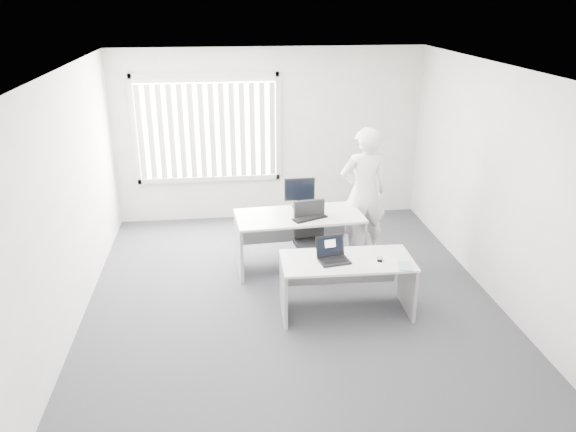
{
  "coord_description": "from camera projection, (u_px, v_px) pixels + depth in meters",
  "views": [
    {
      "loc": [
        -0.78,
        -5.96,
        3.54
      ],
      "look_at": [
        -0.04,
        0.15,
        1.11
      ],
      "focal_mm": 35.0,
      "sensor_mm": 36.0,
      "label": 1
    }
  ],
  "objects": [
    {
      "name": "ground",
      "position": [
        293.0,
        304.0,
        6.89
      ],
      "size": [
        6.0,
        6.0,
        0.0
      ],
      "primitive_type": "plane",
      "color": "#404046",
      "rests_on": "ground"
    },
    {
      "name": "wall_back",
      "position": [
        269.0,
        136.0,
        9.15
      ],
      "size": [
        5.0,
        0.02,
        2.8
      ],
      "primitive_type": "cube",
      "color": "silver",
      "rests_on": "ground"
    },
    {
      "name": "wall_front",
      "position": [
        353.0,
        352.0,
        3.61
      ],
      "size": [
        5.0,
        0.02,
        2.8
      ],
      "primitive_type": "cube",
      "color": "silver",
      "rests_on": "ground"
    },
    {
      "name": "wall_left",
      "position": [
        65.0,
        206.0,
        6.1
      ],
      "size": [
        0.02,
        6.0,
        2.8
      ],
      "primitive_type": "cube",
      "color": "silver",
      "rests_on": "ground"
    },
    {
      "name": "wall_right",
      "position": [
        502.0,
        188.0,
        6.66
      ],
      "size": [
        0.02,
        6.0,
        2.8
      ],
      "primitive_type": "cube",
      "color": "silver",
      "rests_on": "ground"
    },
    {
      "name": "ceiling",
      "position": [
        294.0,
        71.0,
        5.86
      ],
      "size": [
        5.0,
        6.0,
        0.02
      ],
      "primitive_type": "cube",
      "color": "white",
      "rests_on": "wall_back"
    },
    {
      "name": "window",
      "position": [
        207.0,
        129.0,
        8.94
      ],
      "size": [
        2.32,
        0.06,
        1.76
      ],
      "primitive_type": "cube",
      "color": "beige",
      "rests_on": "wall_back"
    },
    {
      "name": "blinds",
      "position": [
        207.0,
        131.0,
        8.9
      ],
      "size": [
        2.2,
        0.1,
        1.5
      ],
      "primitive_type": null,
      "color": "white",
      "rests_on": "wall_back"
    },
    {
      "name": "desk_near",
      "position": [
        347.0,
        275.0,
        6.54
      ],
      "size": [
        1.53,
        0.74,
        0.69
      ],
      "rotation": [
        0.0,
        0.0,
        -0.02
      ],
      "color": "silver",
      "rests_on": "ground"
    },
    {
      "name": "desk_far",
      "position": [
        299.0,
        230.0,
        7.64
      ],
      "size": [
        1.75,
        0.91,
        0.77
      ],
      "rotation": [
        0.0,
        0.0,
        0.07
      ],
      "color": "silver",
      "rests_on": "ground"
    },
    {
      "name": "office_chair",
      "position": [
        312.0,
        252.0,
        7.55
      ],
      "size": [
        0.65,
        0.65,
        1.0
      ],
      "rotation": [
        0.0,
        0.0,
        0.14
      ],
      "color": "black",
      "rests_on": "ground"
    },
    {
      "name": "person",
      "position": [
        363.0,
        193.0,
        7.9
      ],
      "size": [
        0.73,
        0.52,
        1.88
      ],
      "primitive_type": "imported",
      "rotation": [
        0.0,
        0.0,
        3.24
      ],
      "color": "silver",
      "rests_on": "ground"
    },
    {
      "name": "laptop",
      "position": [
        335.0,
        252.0,
        6.37
      ],
      "size": [
        0.39,
        0.36,
        0.26
      ],
      "primitive_type": null,
      "rotation": [
        0.0,
        0.0,
        0.18
      ],
      "color": "black",
      "rests_on": "desk_near"
    },
    {
      "name": "paper_sheet",
      "position": [
        381.0,
        261.0,
        6.43
      ],
      "size": [
        0.36,
        0.32,
        0.0
      ],
      "primitive_type": "cube",
      "rotation": [
        0.0,
        0.0,
        0.39
      ],
      "color": "silver",
      "rests_on": "desk_near"
    },
    {
      "name": "mouse",
      "position": [
        380.0,
        259.0,
        6.44
      ],
      "size": [
        0.08,
        0.11,
        0.04
      ],
      "primitive_type": null,
      "rotation": [
        0.0,
        0.0,
        -0.32
      ],
      "color": "#B2B2B5",
      "rests_on": "paper_sheet"
    },
    {
      "name": "booklet",
      "position": [
        405.0,
        266.0,
        6.3
      ],
      "size": [
        0.2,
        0.25,
        0.01
      ],
      "primitive_type": "cube",
      "rotation": [
        0.0,
        0.0,
        -0.25
      ],
      "color": "white",
      "rests_on": "desk_near"
    },
    {
      "name": "keyboard",
      "position": [
        310.0,
        218.0,
        7.43
      ],
      "size": [
        0.49,
        0.33,
        0.02
      ],
      "primitive_type": "cube",
      "rotation": [
        0.0,
        0.0,
        0.41
      ],
      "color": "black",
      "rests_on": "desk_far"
    },
    {
      "name": "monitor",
      "position": [
        300.0,
        193.0,
        7.76
      ],
      "size": [
        0.43,
        0.14,
        0.42
      ],
      "primitive_type": null,
      "rotation": [
        0.0,
        0.0,
        0.02
      ],
      "color": "black",
      "rests_on": "desk_far"
    }
  ]
}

